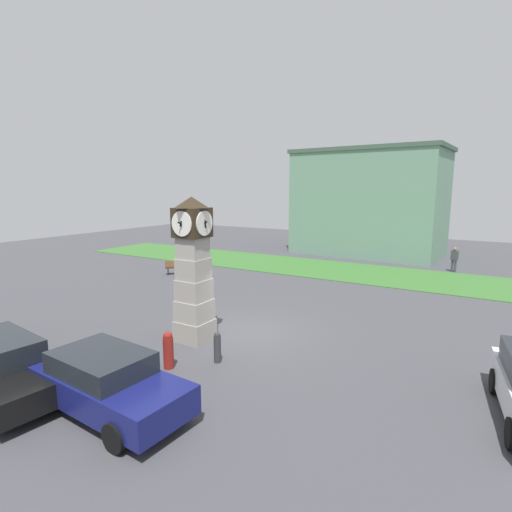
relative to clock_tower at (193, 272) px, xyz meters
The scene contains 11 objects.
ground_plane 3.19m from the clock_tower, 54.87° to the left, with size 67.89×67.89×0.00m, color #424247.
clock_tower is the anchor object (origin of this frame).
bollard_near_tower 2.84m from the clock_tower, 31.14° to the right, with size 0.22×0.22×0.97m.
bollard_mid_row 2.94m from the clock_tower, 70.54° to the right, with size 0.31×0.31×1.13m.
bollard_far_row 3.77m from the clock_tower, 89.02° to the right, with size 0.24×0.24×1.07m.
bollard_end_row 4.77m from the clock_tower, 102.20° to the right, with size 0.26×0.26×0.87m.
car_by_building 5.08m from the clock_tower, 75.37° to the right, with size 4.21×2.08×1.46m.
bench 11.33m from the clock_tower, 134.67° to the left, with size 1.55×1.46×0.90m.
pedestrian_near_bench 18.82m from the clock_tower, 68.98° to the left, with size 0.46×0.37×1.59m.
warehouse_blue_far 21.88m from the clock_tower, 90.17° to the left, with size 11.81×7.13×8.31m.
grass_verge_far 14.33m from the clock_tower, 89.06° to the left, with size 40.74×5.94×0.04m, color #386B2D.
Camera 1 is at (7.53, -12.04, 5.29)m, focal length 28.00 mm.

